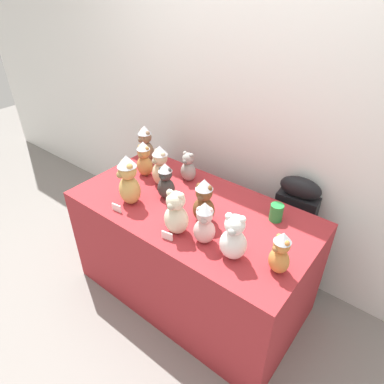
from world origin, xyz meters
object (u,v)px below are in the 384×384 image
(teddy_bear_ginger, at_px, (280,253))
(teddy_bear_blush, at_px, (204,223))
(teddy_bear_caramel, at_px, (144,159))
(teddy_bear_chestnut, at_px, (204,201))
(teddy_bear_cream, at_px, (176,214))
(teddy_bear_charcoal, at_px, (166,181))
(teddy_bear_sand, at_px, (160,166))
(teddy_bear_ash, at_px, (188,167))
(instrument_case, at_px, (291,233))
(teddy_bear_honey, at_px, (129,180))
(teddy_bear_snow, at_px, (234,238))
(party_cup_green, at_px, (276,212))
(teddy_bear_mocha, at_px, (146,144))
(display_table, at_px, (192,253))

(teddy_bear_ginger, height_order, teddy_bear_blush, teddy_bear_blush)
(teddy_bear_caramel, height_order, teddy_bear_chestnut, teddy_bear_chestnut)
(teddy_bear_caramel, relative_size, teddy_bear_cream, 0.95)
(teddy_bear_charcoal, height_order, teddy_bear_blush, teddy_bear_blush)
(teddy_bear_sand, distance_m, teddy_bear_ash, 0.20)
(teddy_bear_caramel, bearing_deg, teddy_bear_cream, -40.62)
(instrument_case, bearing_deg, teddy_bear_charcoal, -145.34)
(teddy_bear_caramel, xyz_separation_m, teddy_bear_cream, (0.60, -0.35, 0.00))
(teddy_bear_sand, bearing_deg, teddy_bear_blush, -14.00)
(instrument_case, distance_m, teddy_bear_blush, 0.91)
(teddy_bear_honey, bearing_deg, teddy_bear_snow, 15.89)
(teddy_bear_chestnut, height_order, teddy_bear_charcoal, teddy_bear_chestnut)
(teddy_bear_charcoal, relative_size, teddy_bear_cream, 0.91)
(teddy_bear_chestnut, distance_m, teddy_bear_charcoal, 0.35)
(teddy_bear_ginger, bearing_deg, party_cup_green, 142.38)
(teddy_bear_ginger, distance_m, teddy_bear_charcoal, 0.89)
(instrument_case, height_order, teddy_bear_cream, teddy_bear_cream)
(teddy_bear_chestnut, xyz_separation_m, teddy_bear_blush, (0.11, -0.15, -0.01))
(teddy_bear_mocha, relative_size, teddy_bear_snow, 1.06)
(teddy_bear_chestnut, bearing_deg, teddy_bear_ginger, -20.92)
(teddy_bear_ginger, height_order, party_cup_green, teddy_bear_ginger)
(instrument_case, height_order, teddy_bear_sand, teddy_bear_sand)
(display_table, xyz_separation_m, party_cup_green, (0.48, 0.22, 0.45))
(instrument_case, xyz_separation_m, teddy_bear_mocha, (-1.15, -0.28, 0.47))
(teddy_bear_snow, bearing_deg, teddy_bear_ginger, -1.33)
(teddy_bear_mocha, distance_m, teddy_bear_ash, 0.44)
(teddy_bear_honey, bearing_deg, teddy_bear_sand, 105.09)
(teddy_bear_mocha, height_order, teddy_bear_chestnut, teddy_bear_mocha)
(teddy_bear_mocha, distance_m, teddy_bear_snow, 1.20)
(display_table, xyz_separation_m, teddy_bear_cream, (0.08, -0.24, 0.53))
(teddy_bear_mocha, xyz_separation_m, teddy_bear_sand, (0.32, -0.18, 0.00))
(teddy_bear_mocha, xyz_separation_m, teddy_bear_cream, (0.74, -0.50, -0.01))
(teddy_bear_chestnut, bearing_deg, teddy_bear_mocha, 146.59)
(teddy_bear_mocha, bearing_deg, teddy_bear_chestnut, -18.13)
(teddy_bear_blush, distance_m, teddy_bear_ash, 0.66)
(teddy_bear_caramel, height_order, teddy_bear_blush, same)
(instrument_case, xyz_separation_m, teddy_bear_ash, (-0.71, -0.30, 0.43))
(teddy_bear_caramel, xyz_separation_m, teddy_bear_sand, (0.18, -0.02, 0.02))
(teddy_bear_caramel, relative_size, party_cup_green, 2.47)
(teddy_bear_honey, xyz_separation_m, teddy_bear_sand, (0.01, 0.29, -0.02))
(teddy_bear_ginger, relative_size, teddy_bear_charcoal, 0.97)
(teddy_bear_blush, bearing_deg, teddy_bear_snow, -32.41)
(teddy_bear_charcoal, relative_size, teddy_bear_ash, 1.17)
(display_table, distance_m, teddy_bear_charcoal, 0.56)
(teddy_bear_mocha, distance_m, teddy_bear_caramel, 0.21)
(teddy_bear_sand, bearing_deg, instrument_case, 41.36)
(display_table, bearing_deg, teddy_bear_charcoal, -175.17)
(display_table, distance_m, instrument_case, 0.73)
(teddy_bear_chestnut, bearing_deg, teddy_bear_ash, 128.57)
(teddy_bear_ginger, bearing_deg, teddy_bear_honey, -152.98)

